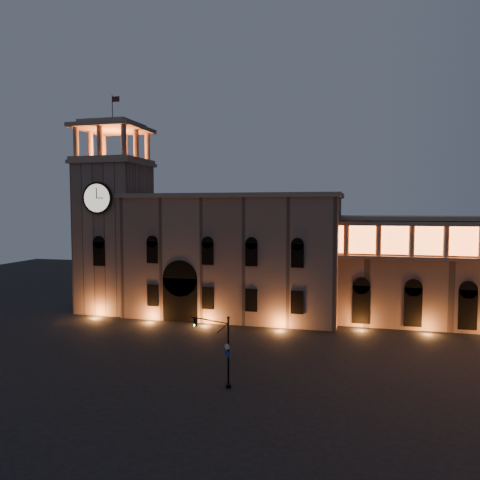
{
  "coord_description": "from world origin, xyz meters",
  "views": [
    {
      "loc": [
        15.29,
        -43.28,
        15.61
      ],
      "look_at": [
        0.45,
        16.0,
        11.4
      ],
      "focal_mm": 35.0,
      "sensor_mm": 36.0,
      "label": 1
    }
  ],
  "objects": [
    {
      "name": "clock_tower",
      "position": [
        -20.5,
        20.98,
        12.5
      ],
      "size": [
        9.8,
        9.8,
        32.4
      ],
      "color": "#856657",
      "rests_on": "ground"
    },
    {
      "name": "traffic_light",
      "position": [
        3.96,
        -4.74,
        3.29
      ],
      "size": [
        4.27,
        1.94,
        6.27
      ],
      "rotation": [
        0.0,
        0.0,
        -0.39
      ],
      "color": "black",
      "rests_on": "ground"
    },
    {
      "name": "government_building",
      "position": [
        -2.08,
        21.93,
        8.77
      ],
      "size": [
        30.8,
        12.8,
        17.6
      ],
      "color": "#856657",
      "rests_on": "ground"
    },
    {
      "name": "ground",
      "position": [
        0.0,
        0.0,
        0.0
      ],
      "size": [
        160.0,
        160.0,
        0.0
      ],
      "primitive_type": "plane",
      "color": "black",
      "rests_on": "ground"
    }
  ]
}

